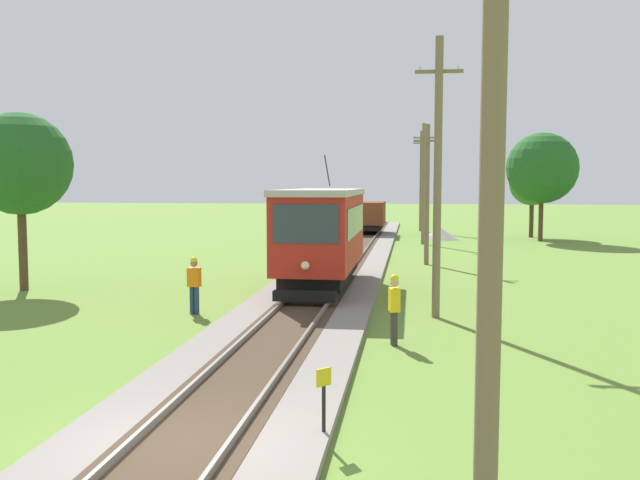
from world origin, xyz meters
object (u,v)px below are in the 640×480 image
(second_worker, at_px, (194,283))
(tree_left_near, at_px, (532,183))
(utility_pole_near_tram, at_px, (438,176))
(track_worker, at_px, (394,306))
(utility_pole_foreground, at_px, (492,180))
(trackside_signal_marker, at_px, (324,401))
(tree_right_near, at_px, (542,168))
(gravel_pile, at_px, (440,233))
(utility_pole_far, at_px, (423,182))
(utility_pole_distant, at_px, (421,180))
(freight_car, at_px, (369,216))
(tree_left_far, at_px, (20,164))
(utility_pole_mid, at_px, (427,193))
(red_tram, at_px, (322,233))

(second_worker, relative_size, tree_left_near, 0.31)
(utility_pole_near_tram, distance_m, track_worker, 5.06)
(utility_pole_near_tram, bearing_deg, utility_pole_foreground, -90.00)
(trackside_signal_marker, height_order, tree_right_near, tree_right_near)
(gravel_pile, xyz_separation_m, tree_right_near, (6.91, -0.52, 4.66))
(utility_pole_near_tram, bearing_deg, tree_left_near, 75.90)
(track_worker, bearing_deg, tree_right_near, 61.89)
(utility_pole_far, distance_m, utility_pole_distant, 12.66)
(track_worker, bearing_deg, trackside_signal_marker, -109.94)
(freight_car, bearing_deg, trackside_signal_marker, -87.36)
(tree_left_near, distance_m, tree_left_far, 37.42)
(freight_car, height_order, second_worker, freight_car)
(tree_right_near, bearing_deg, trackside_signal_marker, -104.64)
(utility_pole_foreground, distance_m, utility_pole_mid, 28.03)
(utility_pole_foreground, distance_m, track_worker, 10.81)
(utility_pole_far, xyz_separation_m, tree_right_near, (8.21, 3.32, 0.99))
(tree_left_near, bearing_deg, utility_pole_distant, 144.72)
(utility_pole_far, height_order, second_worker, utility_pole_far)
(red_tram, xyz_separation_m, tree_right_near, (12.27, 24.36, 2.91))
(red_tram, height_order, utility_pole_near_tram, utility_pole_near_tram)
(utility_pole_near_tram, bearing_deg, utility_pole_distant, 90.00)
(freight_car, height_order, trackside_signal_marker, freight_car)
(tree_left_far, bearing_deg, utility_pole_far, 55.59)
(utility_pole_foreground, bearing_deg, utility_pole_near_tram, 90.00)
(tree_left_near, xyz_separation_m, tree_right_near, (0.04, -3.56, 1.01))
(track_worker, bearing_deg, freight_car, 82.43)
(utility_pole_near_tram, bearing_deg, tree_left_far, 167.50)
(utility_pole_distant, height_order, tree_left_far, utility_pole_distant)
(utility_pole_distant, distance_m, tree_left_far, 38.14)
(trackside_signal_marker, bearing_deg, freight_car, 92.64)
(utility_pole_far, height_order, gravel_pile, utility_pole_far)
(freight_car, bearing_deg, tree_right_near, -17.24)
(gravel_pile, bearing_deg, tree_left_near, 23.87)
(freight_car, xyz_separation_m, second_worker, (-3.32, -33.17, -0.57))
(gravel_pile, bearing_deg, track_worker, -94.23)
(tree_right_near, bearing_deg, red_tram, -116.73)
(utility_pole_distant, distance_m, second_worker, 39.54)
(tree_left_far, bearing_deg, gravel_pile, 57.62)
(red_tram, bearing_deg, tree_left_far, -173.66)
(utility_pole_near_tram, height_order, gravel_pile, utility_pole_near_tram)
(utility_pole_mid, distance_m, utility_pole_far, 11.66)
(freight_car, relative_size, utility_pole_mid, 0.74)
(utility_pole_near_tram, distance_m, second_worker, 8.07)
(red_tram, xyz_separation_m, second_worker, (-3.32, -5.00, -1.21))
(freight_car, bearing_deg, utility_pole_far, -60.35)
(track_worker, xyz_separation_m, tree_left_near, (9.33, 36.25, 3.11))
(utility_pole_distant, bearing_deg, utility_pole_near_tram, -90.00)
(red_tram, height_order, tree_left_far, tree_left_far)
(second_worker, bearing_deg, trackside_signal_marker, -141.88)
(tree_left_far, bearing_deg, utility_pole_distant, 66.41)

